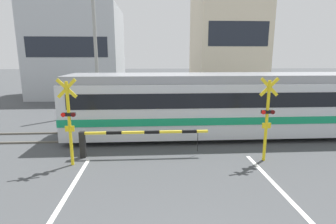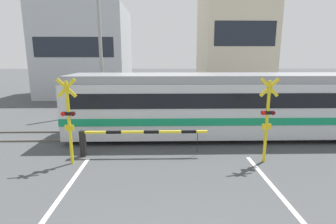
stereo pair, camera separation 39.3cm
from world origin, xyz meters
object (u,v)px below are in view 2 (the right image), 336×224
crossing_barrier_far (197,108)px  crossing_barrier_near (121,137)px  crossing_signal_right (267,117)px  pedestrian (176,96)px  commuter_train (291,103)px  crossing_signal_left (69,118)px

crossing_barrier_far → crossing_barrier_near: bearing=-123.7°
crossing_barrier_far → crossing_signal_right: (1.66, -6.21, 0.93)m
pedestrian → commuter_train: bearing=-50.2°
crossing_barrier_far → crossing_signal_right: size_ratio=1.59×
commuter_train → pedestrian: commuter_train is taller
crossing_barrier_far → crossing_signal_left: (-5.32, -6.21, 0.93)m
crossing_barrier_near → pedestrian: 9.09m
crossing_barrier_near → commuter_train: bearing=18.0°
crossing_barrier_far → pedestrian: pedestrian is taller
commuter_train → crossing_signal_right: size_ratio=6.83×
crossing_signal_right → crossing_barrier_near: bearing=172.4°
crossing_barrier_near → pedestrian: pedestrian is taller
crossing_signal_left → pedestrian: crossing_signal_left is taller
crossing_signal_right → pedestrian: (-2.72, 9.40, -0.66)m
commuter_train → crossing_signal_left: bearing=-161.1°
crossing_barrier_near → pedestrian: bearing=73.3°
crossing_barrier_near → crossing_signal_left: 2.03m
pedestrian → crossing_signal_right: bearing=-73.9°
crossing_barrier_far → crossing_signal_left: crossing_signal_left is taller
crossing_barrier_near → crossing_signal_left: crossing_signal_left is taller
crossing_barrier_near → crossing_signal_right: size_ratio=1.59×
crossing_signal_left → crossing_signal_right: (6.99, 0.00, 0.00)m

